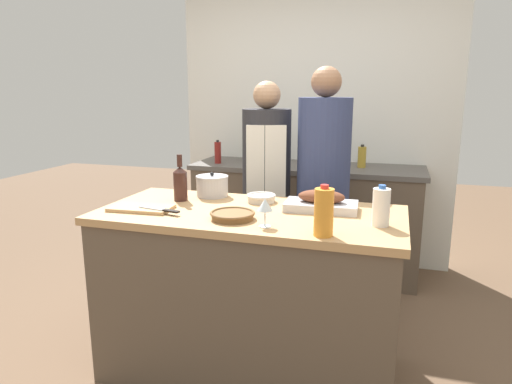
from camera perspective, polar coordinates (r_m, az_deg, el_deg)
The scene contains 20 objects.
ground_plane at distance 2.79m, azimuth -0.73°, elevation -21.19°, with size 12.00×12.00×0.00m, color brown.
kitchen_island at distance 2.56m, azimuth -0.76°, elevation -12.50°, with size 1.60×0.75×0.93m.
back_counter at distance 3.99m, azimuth 6.18°, elevation -3.25°, with size 1.94×0.60×0.93m.
back_wall at distance 4.20m, azimuth 7.37°, elevation 8.72°, with size 2.44×0.10×2.55m.
roasting_pan at distance 2.43m, azimuth 8.15°, elevation -1.31°, with size 0.39×0.22×0.11m.
wicker_basket at distance 2.25m, azimuth -2.95°, elevation -2.89°, with size 0.22×0.22×0.04m.
cutting_board at distance 2.51m, azimuth -14.14°, elevation -1.96°, with size 0.34×0.20×0.02m.
stock_pot at distance 2.74m, azimuth -5.49°, elevation 0.77°, with size 0.19×0.19×0.15m.
mixing_bowl at distance 2.59m, azimuth 0.59°, elevation -0.72°, with size 0.17×0.17×0.05m.
juice_jug at distance 2.00m, azimuth 8.47°, elevation -2.50°, with size 0.09×0.09×0.23m.
milk_jug at distance 2.21m, azimuth 15.37°, elevation -1.82°, with size 0.08×0.08×0.20m.
wine_bottle_green at distance 2.65m, azimuth -9.44°, elevation 1.17°, with size 0.08×0.08×0.27m.
wine_glass_left at distance 2.11m, azimuth 1.13°, elevation -1.74°, with size 0.07×0.07×0.14m.
knife_chef at distance 2.41m, azimuth -11.82°, elevation -2.15°, with size 0.25×0.07×0.01m.
stand_mixer at distance 3.94m, azimuth 0.57°, elevation 5.54°, with size 0.18×0.14×0.33m.
condiment_bottle_tall at distance 3.86m, azimuth 13.10°, elevation 4.29°, with size 0.07×0.07×0.19m.
condiment_bottle_short at distance 4.11m, azimuth -0.99°, elevation 5.08°, with size 0.05×0.05×0.18m.
condiment_bottle_extra at distance 3.98m, azimuth -4.80°, elevation 4.94°, with size 0.06×0.06×0.20m.
person_cook_aproned at distance 3.22m, azimuth 1.31°, elevation 0.82°, with size 0.34×0.37×1.62m.
person_cook_guest at distance 3.11m, azimuth 8.39°, elevation 1.17°, with size 0.35×0.35×1.71m.
Camera 1 is at (0.72, -2.21, 1.55)m, focal length 32.00 mm.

